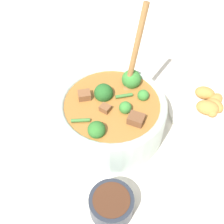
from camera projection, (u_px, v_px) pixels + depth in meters
The scene contains 4 objects.
ground_plane at pixel (112, 129), 0.65m from camera, with size 4.00×4.00×0.00m, color silver.
stew_bowl at pixel (112, 113), 0.61m from camera, with size 0.23×0.23×0.27m.
condiment_bowl at pixel (111, 204), 0.51m from camera, with size 0.08×0.08×0.05m.
food_plate at pixel (210, 109), 0.67m from camera, with size 0.20×0.20×0.05m.
Camera 1 is at (0.32, 0.23, 0.52)m, focal length 45.00 mm.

